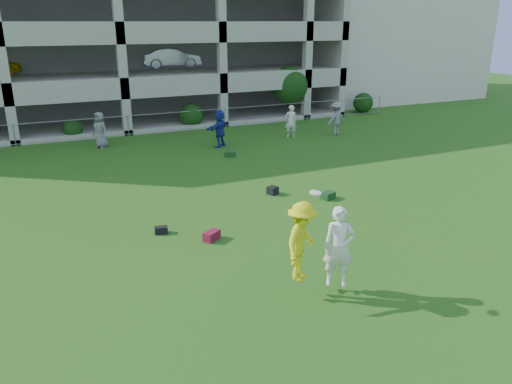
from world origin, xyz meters
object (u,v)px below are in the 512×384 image
stucco_building (365,37)px  bystander_f (336,118)px  crate_d (273,190)px  parking_garage (96,26)px  bystander_d (219,128)px  bystander_c (100,130)px  bystander_e (291,121)px  frisbee_contest (313,243)px

stucco_building → bystander_f: size_ratio=8.26×
stucco_building → crate_d: stucco_building is taller
stucco_building → parking_garage: parking_garage is taller
bystander_d → stucco_building: bearing=177.3°
bystander_f → crate_d: size_ratio=5.54×
bystander_c → crate_d: 11.60m
stucco_building → crate_d: 30.02m
bystander_d → bystander_f: (7.16, -0.16, -0.01)m
stucco_building → bystander_f: stucco_building is taller
bystander_e → bystander_f: bystander_f is taller
stucco_building → bystander_e: size_ratio=8.64×
stucco_building → crate_d: (-20.06, -21.80, -4.85)m
bystander_c → bystander_f: size_ratio=0.97×
bystander_c → parking_garage: bearing=136.9°
stucco_building → crate_d: bearing=-132.6°
stucco_building → bystander_e: (-14.68, -13.37, -4.07)m
stucco_building → bystander_c: size_ratio=8.54×
bystander_c → bystander_f: bearing=45.0°
stucco_building → frisbee_contest: bearing=-128.0°
bystander_c → frisbee_contest: frisbee_contest is taller
stucco_building → bystander_d: size_ratio=8.17×
bystander_d → crate_d: 8.14m
bystander_c → crate_d: (4.81, -10.53, -0.79)m
parking_garage → stucco_building: bearing=0.7°
bystander_e → crate_d: size_ratio=5.29×
bystander_d → parking_garage: parking_garage is taller
stucco_building → parking_garage: bearing=-179.3°
parking_garage → bystander_c: bearing=-99.7°
bystander_f → crate_d: bystander_f is taller
parking_garage → frisbee_contest: bearing=-89.1°
bystander_c → bystander_f: bystander_f is taller
bystander_c → frisbee_contest: size_ratio=0.75×
crate_d → frisbee_contest: size_ratio=0.14×
frisbee_contest → parking_garage: size_ratio=0.08×
bystander_d → bystander_c: bearing=-61.7°
bystander_f → parking_garage: 18.22m
bystander_c → bystander_d: size_ratio=0.96×
bystander_e → parking_garage: bearing=-39.7°
bystander_c → bystander_e: bearing=44.9°
stucco_building → frisbee_contest: stucco_building is taller
bystander_e → frisbee_contest: (-7.89, -15.48, 0.45)m
bystander_e → frisbee_contest: 17.38m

